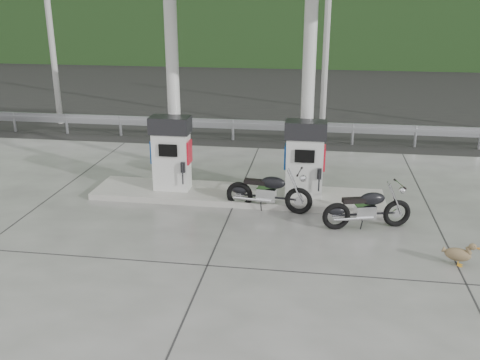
# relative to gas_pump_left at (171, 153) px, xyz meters

# --- Properties ---
(ground) EXTENTS (160.00, 160.00, 0.00)m
(ground) POSITION_rel_gas_pump_left_xyz_m (1.60, -2.50, -1.07)
(ground) COLOR black
(ground) RESTS_ON ground
(forecourt_apron) EXTENTS (18.00, 14.00, 0.02)m
(forecourt_apron) POSITION_rel_gas_pump_left_xyz_m (1.60, -2.50, -1.06)
(forecourt_apron) COLOR #60605C
(forecourt_apron) RESTS_ON ground
(pump_island) EXTENTS (7.00, 1.40, 0.15)m
(pump_island) POSITION_rel_gas_pump_left_xyz_m (1.60, 0.00, -0.98)
(pump_island) COLOR gray
(pump_island) RESTS_ON forecourt_apron
(gas_pump_left) EXTENTS (0.95, 0.55, 1.80)m
(gas_pump_left) POSITION_rel_gas_pump_left_xyz_m (0.00, 0.00, 0.00)
(gas_pump_left) COLOR silver
(gas_pump_left) RESTS_ON pump_island
(gas_pump_right) EXTENTS (0.95, 0.55, 1.80)m
(gas_pump_right) POSITION_rel_gas_pump_left_xyz_m (3.20, 0.00, 0.00)
(gas_pump_right) COLOR silver
(gas_pump_right) RESTS_ON pump_island
(canopy_column_left) EXTENTS (0.30, 0.30, 5.00)m
(canopy_column_left) POSITION_rel_gas_pump_left_xyz_m (0.00, 0.40, 1.60)
(canopy_column_left) COLOR white
(canopy_column_left) RESTS_ON pump_island
(canopy_column_right) EXTENTS (0.30, 0.30, 5.00)m
(canopy_column_right) POSITION_rel_gas_pump_left_xyz_m (3.20, 0.40, 1.60)
(canopy_column_right) COLOR white
(canopy_column_right) RESTS_ON pump_island
(guardrail) EXTENTS (26.00, 0.16, 1.42)m
(guardrail) POSITION_rel_gas_pump_left_xyz_m (1.60, 5.50, -0.36)
(guardrail) COLOR gray
(guardrail) RESTS_ON ground
(road) EXTENTS (60.00, 7.00, 0.01)m
(road) POSITION_rel_gas_pump_left_xyz_m (1.60, 9.00, -1.07)
(road) COLOR black
(road) RESTS_ON ground
(utility_pole_a) EXTENTS (0.22, 0.22, 8.00)m
(utility_pole_a) POSITION_rel_gas_pump_left_xyz_m (-6.40, 7.00, 2.93)
(utility_pole_a) COLOR #999994
(utility_pole_a) RESTS_ON ground
(utility_pole_b) EXTENTS (0.22, 0.22, 8.00)m
(utility_pole_b) POSITION_rel_gas_pump_left_xyz_m (3.60, 7.00, 2.93)
(utility_pole_b) COLOR #999994
(utility_pole_b) RESTS_ON ground
(tree_band) EXTENTS (80.00, 6.00, 6.00)m
(tree_band) POSITION_rel_gas_pump_left_xyz_m (1.60, 27.50, 1.93)
(tree_band) COLOR black
(tree_band) RESTS_ON ground
(forested_hills) EXTENTS (100.00, 40.00, 140.00)m
(forested_hills) POSITION_rel_gas_pump_left_xyz_m (1.60, 57.50, -1.07)
(forested_hills) COLOR black
(forested_hills) RESTS_ON ground
(motorcycle_left) EXTENTS (1.93, 0.83, 0.88)m
(motorcycle_left) POSITION_rel_gas_pump_left_xyz_m (2.44, -0.69, -0.61)
(motorcycle_left) COLOR black
(motorcycle_left) RESTS_ON forecourt_apron
(motorcycle_right) EXTENTS (1.87, 1.02, 0.85)m
(motorcycle_right) POSITION_rel_gas_pump_left_xyz_m (4.57, -1.34, -0.63)
(motorcycle_right) COLOR black
(motorcycle_right) RESTS_ON forecourt_apron
(duck) EXTENTS (0.59, 0.31, 0.41)m
(duck) POSITION_rel_gas_pump_left_xyz_m (6.09, -2.79, -0.85)
(duck) COLOR brown
(duck) RESTS_ON forecourt_apron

